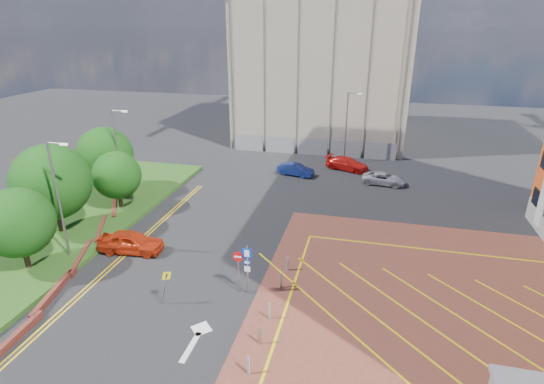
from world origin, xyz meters
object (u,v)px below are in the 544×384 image
at_px(car_red_left, 131,242).
at_px(car_red_back, 347,164).
at_px(car_blue_back, 296,170).
at_px(tree_a, 18,223).
at_px(sign_cluster, 244,265).
at_px(tree_c, 117,175).
at_px(warning_sign, 165,284).
at_px(car_silver_back, 384,179).
at_px(tree_b, 51,182).
at_px(lamp_left_far, 118,151).
at_px(lamp_back, 347,125).
at_px(tree_d, 105,155).
at_px(lamp_left_near, 58,196).

xyz_separation_m(car_red_left, car_red_back, (13.40, 21.56, -0.08)).
bearing_deg(car_blue_back, tree_a, 161.66).
height_order(sign_cluster, car_red_left, sign_cluster).
height_order(tree_c, warning_sign, tree_c).
relative_size(car_red_back, car_silver_back, 1.13).
bearing_deg(tree_b, lamp_left_far, 81.23).
distance_m(car_blue_back, car_silver_back, 9.03).
relative_size(tree_c, lamp_back, 0.61).
relative_size(car_blue_back, car_silver_back, 0.91).
relative_size(tree_a, car_red_back, 1.14).
height_order(lamp_left_far, car_red_back, lamp_left_far).
bearing_deg(sign_cluster, car_blue_back, 92.39).
relative_size(tree_b, car_red_back, 1.43).
bearing_deg(tree_c, lamp_left_far, 114.71).
bearing_deg(tree_b, lamp_back, 49.59).
relative_size(tree_b, lamp_left_far, 0.84).
height_order(tree_d, car_red_back, tree_d).
relative_size(tree_c, sign_cluster, 1.53).
bearing_deg(tree_b, car_red_left, -9.98).
xyz_separation_m(tree_a, tree_b, (-1.50, 5.00, 0.73)).
relative_size(tree_a, car_silver_back, 1.29).
relative_size(tree_a, car_blue_back, 1.42).
bearing_deg(tree_c, car_blue_back, 43.62).
bearing_deg(lamp_left_far, tree_c, -65.29).
bearing_deg(tree_b, lamp_left_near, -44.25).
bearing_deg(car_blue_back, lamp_back, -26.67).
height_order(lamp_back, car_blue_back, lamp_back).
bearing_deg(lamp_left_far, warning_sign, -50.73).
distance_m(lamp_left_far, sign_cluster, 18.58).
bearing_deg(lamp_back, lamp_left_near, -122.40).
relative_size(tree_c, warning_sign, 2.18).
relative_size(lamp_back, car_red_left, 1.77).
bearing_deg(tree_a, lamp_back, 57.15).
distance_m(tree_d, car_red_left, 12.33).
distance_m(lamp_left_far, warning_sign, 17.32).
bearing_deg(car_silver_back, tree_a, 140.24).
bearing_deg(car_red_back, tree_b, 154.81).
bearing_deg(sign_cluster, warning_sign, -151.31).
bearing_deg(warning_sign, tree_b, 152.48).
relative_size(tree_c, car_blue_back, 1.29).
bearing_deg(lamp_left_far, lamp_back, 40.86).
bearing_deg(car_blue_back, tree_d, 132.99).
xyz_separation_m(sign_cluster, warning_sign, (-3.94, -2.16, -0.52)).
bearing_deg(warning_sign, car_silver_back, 62.20).
xyz_separation_m(tree_d, lamp_left_far, (2.08, -1.00, 0.79)).
relative_size(car_red_left, car_blue_back, 1.18).
xyz_separation_m(lamp_left_near, warning_sign, (8.77, -3.17, -3.23)).
relative_size(sign_cluster, car_red_left, 0.71).
bearing_deg(lamp_left_near, car_blue_back, 59.77).
bearing_deg(lamp_back, car_blue_back, -129.34).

